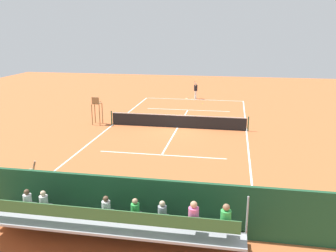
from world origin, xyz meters
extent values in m
plane|color=#BC6033|center=(0.00, 0.00, 0.00)|extent=(60.00, 60.00, 0.00)
cube|color=white|center=(0.00, -11.00, 0.00)|extent=(10.00, 0.10, 0.01)
cube|color=white|center=(0.00, 11.00, 0.00)|extent=(10.00, 0.10, 0.01)
cube|color=white|center=(-5.00, 0.00, 0.00)|extent=(0.10, 22.00, 0.01)
cube|color=white|center=(5.00, 0.00, 0.00)|extent=(0.10, 22.00, 0.01)
cube|color=white|center=(0.00, -6.05, 0.00)|extent=(7.50, 0.10, 0.01)
cube|color=white|center=(0.00, 6.05, 0.00)|extent=(7.50, 0.10, 0.01)
cube|color=white|center=(0.00, 0.00, 0.00)|extent=(0.10, 12.10, 0.01)
cube|color=white|center=(0.00, -11.00, 0.00)|extent=(0.10, 0.30, 0.01)
cube|color=black|center=(0.00, 0.00, 0.46)|extent=(10.00, 0.02, 0.91)
cube|color=white|center=(0.00, 0.00, 0.94)|extent=(10.00, 0.04, 0.06)
cylinder|color=#2D5133|center=(-5.10, 0.00, 0.54)|extent=(0.10, 0.10, 1.07)
cylinder|color=#2D5133|center=(5.10, 0.00, 0.54)|extent=(0.10, 0.10, 1.07)
cube|color=#1E4C2D|center=(0.00, 14.00, 1.00)|extent=(18.00, 0.16, 2.00)
cube|color=#9EA0A5|center=(0.00, 14.35, 0.23)|extent=(9.00, 0.10, 0.45)
cube|color=#9EA0A5|center=(0.00, 14.70, 0.41)|extent=(9.00, 0.80, 0.08)
cube|color=#9EA0A5|center=(0.00, 14.32, 0.23)|extent=(9.00, 0.04, 0.45)
cube|color=#386B38|center=(0.00, 14.80, 0.83)|extent=(8.60, 0.36, 0.04)
cube|color=#386B38|center=(0.00, 14.98, 1.03)|extent=(8.60, 0.03, 0.36)
cube|color=#9EA0A5|center=(0.00, 15.50, 0.86)|extent=(9.00, 0.80, 0.08)
cube|color=#9EA0A5|center=(0.00, 15.12, 0.68)|extent=(9.00, 0.04, 0.45)
cube|color=#386B38|center=(0.00, 15.60, 1.28)|extent=(8.60, 0.36, 0.04)
cube|color=#386B38|center=(0.00, 15.78, 1.48)|extent=(8.60, 0.03, 0.36)
cube|color=#9EA0A5|center=(0.00, 16.30, 1.31)|extent=(9.00, 0.80, 0.08)
cube|color=#9EA0A5|center=(0.00, 15.92, 1.12)|extent=(9.00, 0.04, 0.45)
cube|color=#386B38|center=(0.00, 16.40, 1.73)|extent=(8.60, 0.36, 0.04)
cube|color=#386B38|center=(0.00, 16.58, 1.93)|extent=(8.60, 0.03, 0.36)
cylinder|color=#9EA0A5|center=(-4.50, 15.50, 1.18)|extent=(0.06, 0.06, 2.35)
cube|color=#2D2D33|center=(-3.87, 16.23, 1.77)|extent=(0.32, 0.40, 0.12)
cylinder|color=green|center=(-3.87, 16.35, 2.06)|extent=(0.30, 0.30, 0.45)
sphere|color=#8C6647|center=(-3.87, 16.35, 2.38)|extent=(0.20, 0.20, 0.20)
cube|color=#2D2D33|center=(2.58, 14.63, 0.87)|extent=(0.32, 0.40, 0.12)
cylinder|color=white|center=(2.58, 14.75, 1.16)|extent=(0.30, 0.30, 0.45)
sphere|color=beige|center=(2.58, 14.75, 1.48)|extent=(0.20, 0.20, 0.20)
cube|color=#2D2D33|center=(-0.81, 14.63, 0.87)|extent=(0.32, 0.40, 0.12)
cylinder|color=green|center=(-0.81, 14.75, 1.16)|extent=(0.30, 0.30, 0.45)
sphere|color=tan|center=(-0.81, 14.75, 1.48)|extent=(0.20, 0.20, 0.20)
cube|color=#2D2D33|center=(3.21, 14.63, 0.87)|extent=(0.32, 0.40, 0.12)
cylinder|color=white|center=(3.21, 14.75, 1.16)|extent=(0.30, 0.30, 0.45)
sphere|color=brown|center=(3.21, 14.75, 1.48)|extent=(0.20, 0.20, 0.20)
cube|color=#2D2D33|center=(0.24, 14.63, 0.87)|extent=(0.32, 0.40, 0.12)
cylinder|color=white|center=(0.24, 14.75, 1.16)|extent=(0.30, 0.30, 0.45)
sphere|color=brown|center=(0.24, 14.75, 1.48)|extent=(0.20, 0.20, 0.20)
cube|color=#2D2D33|center=(-2.97, 16.23, 1.77)|extent=(0.32, 0.40, 0.12)
cylinder|color=pink|center=(-2.97, 16.35, 2.06)|extent=(0.30, 0.30, 0.45)
sphere|color=tan|center=(-2.97, 16.35, 2.38)|extent=(0.20, 0.20, 0.20)
cube|color=#2D2D33|center=(-1.75, 14.63, 0.87)|extent=(0.32, 0.40, 0.12)
cylinder|color=#9399A3|center=(-1.75, 14.75, 1.16)|extent=(0.30, 0.30, 0.45)
sphere|color=beige|center=(-1.75, 14.75, 1.48)|extent=(0.20, 0.20, 0.20)
cylinder|color=olive|center=(5.90, -0.21, 0.80)|extent=(0.07, 0.07, 1.60)
cylinder|color=olive|center=(6.50, -0.21, 0.80)|extent=(0.07, 0.07, 1.60)
cylinder|color=olive|center=(5.90, 0.39, 0.80)|extent=(0.07, 0.07, 1.60)
cylinder|color=olive|center=(6.50, 0.39, 0.80)|extent=(0.07, 0.07, 1.60)
cube|color=olive|center=(6.20, 0.09, 1.63)|extent=(0.56, 0.56, 0.06)
cube|color=olive|center=(6.20, 0.33, 1.90)|extent=(0.56, 0.06, 0.48)
cube|color=olive|center=(5.94, 0.09, 1.78)|extent=(0.04, 0.48, 0.04)
cube|color=olive|center=(6.46, 0.09, 1.78)|extent=(0.04, 0.48, 0.04)
cube|color=#234C2D|center=(-1.83, 13.20, 0.45)|extent=(1.80, 0.40, 0.05)
cylinder|color=#234C2D|center=(-2.58, 13.20, 0.23)|extent=(0.06, 0.06, 0.45)
cylinder|color=#234C2D|center=(-1.08, 13.20, 0.23)|extent=(0.06, 0.06, 0.45)
cube|color=#234C2D|center=(-1.83, 13.38, 0.75)|extent=(1.80, 0.04, 0.36)
cube|color=#B22D2D|center=(-0.39, 13.40, 0.18)|extent=(0.90, 0.36, 0.36)
cylinder|color=white|center=(-0.14, -11.52, 0.42)|extent=(0.14, 0.14, 0.85)
cylinder|color=white|center=(-0.10, -11.30, 0.42)|extent=(0.14, 0.14, 0.85)
cylinder|color=black|center=(-0.12, -11.41, 1.15)|extent=(0.42, 0.42, 0.60)
sphere|color=beige|center=(-0.12, -11.41, 1.56)|extent=(0.22, 0.22, 0.22)
cylinder|color=beige|center=(-0.08, -11.19, 1.65)|extent=(0.26, 0.13, 0.55)
cylinder|color=beige|center=(-0.16, -11.62, 1.18)|extent=(0.11, 0.11, 0.50)
cylinder|color=black|center=(0.78, -11.64, 0.01)|extent=(0.05, 0.28, 0.03)
torus|color=#D8CC4C|center=(0.80, -11.37, 0.01)|extent=(0.32, 0.32, 0.02)
cylinder|color=white|center=(0.80, -11.37, 0.01)|extent=(0.25, 0.25, 0.00)
sphere|color=#CCDB33|center=(-1.08, -8.97, 0.03)|extent=(0.07, 0.07, 0.07)
cylinder|color=#232328|center=(4.00, 13.21, 0.42)|extent=(0.14, 0.14, 0.85)
cylinder|color=#232328|center=(4.00, 12.99, 0.42)|extent=(0.14, 0.14, 0.85)
cylinder|color=green|center=(4.00, 13.10, 1.15)|extent=(0.36, 0.36, 0.60)
sphere|color=tan|center=(4.00, 13.10, 1.56)|extent=(0.22, 0.22, 0.22)
cylinder|color=tan|center=(3.99, 12.88, 1.65)|extent=(0.25, 0.09, 0.55)
cylinder|color=tan|center=(4.00, 13.32, 1.18)|extent=(0.09, 0.09, 0.50)
camera|label=1|loc=(-3.89, 25.51, 7.17)|focal=38.63mm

